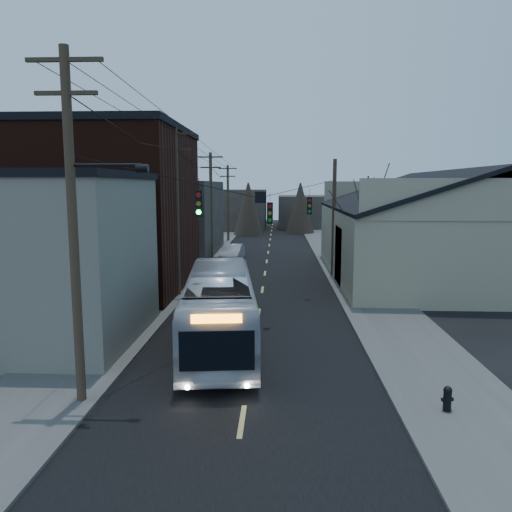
# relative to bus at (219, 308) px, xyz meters

# --- Properties ---
(ground) EXTENTS (160.00, 160.00, 0.00)m
(ground) POSITION_rel_bus_xyz_m (1.43, -8.86, -1.59)
(ground) COLOR black
(ground) RESTS_ON ground
(road_surface) EXTENTS (9.00, 110.00, 0.02)m
(road_surface) POSITION_rel_bus_xyz_m (1.43, 21.14, -1.58)
(road_surface) COLOR black
(road_surface) RESTS_ON ground
(sidewalk_left) EXTENTS (4.00, 110.00, 0.12)m
(sidewalk_left) POSITION_rel_bus_xyz_m (-5.07, 21.14, -1.53)
(sidewalk_left) COLOR #474744
(sidewalk_left) RESTS_ON ground
(sidewalk_right) EXTENTS (4.00, 110.00, 0.12)m
(sidewalk_right) POSITION_rel_bus_xyz_m (7.93, 21.14, -1.53)
(sidewalk_right) COLOR #474744
(sidewalk_right) RESTS_ON ground
(building_clapboard) EXTENTS (8.00, 8.00, 7.00)m
(building_clapboard) POSITION_rel_bus_xyz_m (-7.57, 0.14, 1.91)
(building_clapboard) COLOR slate
(building_clapboard) RESTS_ON ground
(building_brick) EXTENTS (10.00, 12.00, 10.00)m
(building_brick) POSITION_rel_bus_xyz_m (-8.57, 11.14, 3.41)
(building_brick) COLOR black
(building_brick) RESTS_ON ground
(building_left_far) EXTENTS (9.00, 14.00, 7.00)m
(building_left_far) POSITION_rel_bus_xyz_m (-8.07, 27.14, 1.91)
(building_left_far) COLOR #37302C
(building_left_far) RESTS_ON ground
(warehouse) EXTENTS (16.16, 20.60, 7.73)m
(warehouse) POSITION_rel_bus_xyz_m (14.43, 16.14, 1.11)
(warehouse) COLOR gray
(warehouse) RESTS_ON ground
(building_far_left) EXTENTS (10.00, 12.00, 6.00)m
(building_far_left) POSITION_rel_bus_xyz_m (-4.57, 56.14, 1.41)
(building_far_left) COLOR #37302C
(building_far_left) RESTS_ON ground
(building_far_right) EXTENTS (12.00, 14.00, 5.00)m
(building_far_right) POSITION_rel_bus_xyz_m (8.43, 61.14, 0.91)
(building_far_right) COLOR #37302C
(building_far_right) RESTS_ON ground
(bare_tree) EXTENTS (0.40, 0.40, 7.20)m
(bare_tree) POSITION_rel_bus_xyz_m (7.93, 11.14, 2.01)
(bare_tree) COLOR black
(bare_tree) RESTS_ON ground
(utility_lines) EXTENTS (11.24, 45.28, 10.50)m
(utility_lines) POSITION_rel_bus_xyz_m (-1.68, 15.28, 3.37)
(utility_lines) COLOR #382B1E
(utility_lines) RESTS_ON ground
(bus) EXTENTS (3.83, 11.60, 3.17)m
(bus) POSITION_rel_bus_xyz_m (0.00, 0.00, 0.00)
(bus) COLOR #B7BBC4
(bus) RESTS_ON ground
(parked_car) EXTENTS (1.91, 4.71, 1.52)m
(parked_car) POSITION_rel_bus_xyz_m (-1.57, 22.92, -0.83)
(parked_car) COLOR #A0A2A7
(parked_car) RESTS_ON ground
(fire_hydrant) EXTENTS (0.36, 0.25, 0.74)m
(fire_hydrant) POSITION_rel_bus_xyz_m (7.37, -6.14, -1.07)
(fire_hydrant) COLOR black
(fire_hydrant) RESTS_ON sidewalk_right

